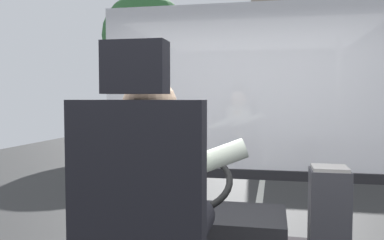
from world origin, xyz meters
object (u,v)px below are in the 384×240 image
(steering_console, at_px, (201,238))
(parked_car_black, at_px, (364,118))
(bus_driver, at_px, (156,199))
(fare_box, at_px, (329,230))

(steering_console, xyz_separation_m, parked_car_black, (5.10, 19.83, -0.10))
(parked_car_black, bearing_deg, bus_driver, -103.74)
(steering_console, distance_m, fare_box, 0.81)
(bus_driver, bearing_deg, parked_car_black, 76.26)
(bus_driver, height_order, parked_car_black, bus_driver)
(fare_box, bearing_deg, steering_console, 170.71)
(fare_box, xyz_separation_m, parked_car_black, (4.31, 19.96, -0.25))
(bus_driver, xyz_separation_m, fare_box, (0.79, 0.91, -0.37))
(bus_driver, height_order, steering_console, bus_driver)
(steering_console, xyz_separation_m, fare_box, (0.79, -0.13, 0.15))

